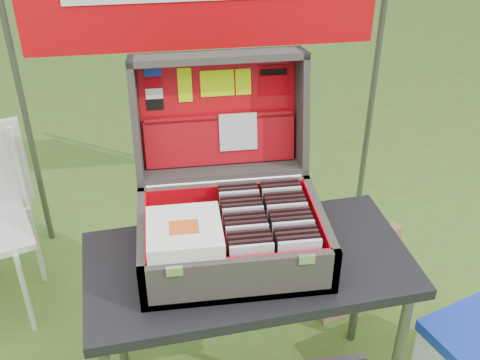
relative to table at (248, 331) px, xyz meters
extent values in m
cube|color=black|center=(0.00, 0.00, 0.33)|extent=(1.15, 0.65, 0.04)
cylinder|color=#59595B|center=(-0.49, 0.22, -0.02)|extent=(0.04, 0.04, 0.65)
cylinder|color=#59595B|center=(0.49, 0.22, -0.02)|extent=(0.04, 0.04, 0.65)
cube|color=#443F39|center=(-0.05, 0.02, 0.36)|extent=(0.62, 0.44, 0.02)
cube|color=#443F39|center=(-0.05, -0.19, 0.43)|extent=(0.62, 0.02, 0.17)
cube|color=#443F39|center=(-0.05, 0.23, 0.43)|extent=(0.62, 0.02, 0.17)
cube|color=#443F39|center=(-0.35, 0.02, 0.43)|extent=(0.02, 0.44, 0.17)
cube|color=#443F39|center=(0.24, 0.02, 0.43)|extent=(0.02, 0.44, 0.17)
cube|color=red|center=(-0.05, 0.02, 0.37)|extent=(0.57, 0.39, 0.01)
cube|color=silver|center=(-0.25, -0.20, 0.50)|extent=(0.05, 0.01, 0.03)
cube|color=silver|center=(0.15, -0.20, 0.50)|extent=(0.05, 0.01, 0.03)
cylinder|color=silver|center=(-0.05, 0.24, 0.51)|extent=(0.56, 0.02, 0.02)
cube|color=#443F39|center=(-0.05, 0.44, 0.69)|extent=(0.62, 0.12, 0.44)
cube|color=#443F39|center=(-0.05, 0.41, 0.91)|extent=(0.62, 0.17, 0.06)
cube|color=#443F39|center=(-0.05, 0.33, 0.51)|extent=(0.62, 0.17, 0.06)
cube|color=#443F39|center=(-0.35, 0.37, 0.71)|extent=(0.02, 0.25, 0.47)
cube|color=#443F39|center=(0.24, 0.37, 0.71)|extent=(0.02, 0.25, 0.47)
cube|color=red|center=(-0.05, 0.42, 0.70)|extent=(0.57, 0.09, 0.38)
cube|color=red|center=(-0.05, -0.17, 0.44)|extent=(0.57, 0.01, 0.14)
cube|color=red|center=(-0.05, 0.21, 0.44)|extent=(0.57, 0.01, 0.14)
cube|color=red|center=(-0.33, 0.02, 0.44)|extent=(0.01, 0.39, 0.14)
cube|color=red|center=(0.23, 0.02, 0.44)|extent=(0.01, 0.39, 0.14)
cube|color=#A50A12|center=(-0.05, 0.38, 0.60)|extent=(0.55, 0.07, 0.18)
cube|color=#A50A12|center=(-0.05, 0.40, 0.69)|extent=(0.54, 0.02, 0.02)
cube|color=silver|center=(0.01, 0.37, 0.64)|extent=(0.14, 0.04, 0.14)
cube|color=#1933B2|center=(-0.28, 0.45, 0.86)|extent=(0.06, 0.01, 0.04)
cube|color=#B2000A|center=(-0.28, 0.44, 0.82)|extent=(0.06, 0.01, 0.04)
cube|color=white|center=(-0.28, 0.43, 0.78)|extent=(0.06, 0.01, 0.04)
cube|color=black|center=(-0.28, 0.43, 0.74)|extent=(0.06, 0.01, 0.04)
cube|color=#BAEB04|center=(-0.17, 0.44, 0.80)|extent=(0.05, 0.03, 0.12)
cube|color=#BAEB04|center=(-0.05, 0.44, 0.80)|extent=(0.12, 0.02, 0.09)
cube|color=#BAEB04|center=(0.04, 0.44, 0.80)|extent=(0.06, 0.02, 0.09)
cube|color=#B2000A|center=(0.15, 0.44, 0.80)|extent=(0.11, 0.03, 0.11)
cube|color=black|center=(0.15, 0.45, 0.83)|extent=(0.10, 0.01, 0.02)
cube|color=silver|center=(-0.01, -0.15, 0.45)|extent=(0.14, 0.01, 0.16)
cube|color=black|center=(-0.01, -0.13, 0.45)|extent=(0.14, 0.01, 0.16)
cube|color=black|center=(-0.01, -0.10, 0.45)|extent=(0.14, 0.01, 0.16)
cube|color=black|center=(-0.01, -0.08, 0.45)|extent=(0.14, 0.01, 0.16)
cube|color=silver|center=(-0.01, -0.05, 0.45)|extent=(0.14, 0.01, 0.16)
cube|color=black|center=(-0.01, -0.03, 0.45)|extent=(0.14, 0.01, 0.16)
cube|color=black|center=(-0.01, 0.00, 0.45)|extent=(0.14, 0.01, 0.16)
cube|color=black|center=(-0.01, 0.02, 0.45)|extent=(0.14, 0.01, 0.16)
cube|color=silver|center=(-0.01, 0.04, 0.45)|extent=(0.14, 0.01, 0.16)
cube|color=black|center=(-0.01, 0.07, 0.45)|extent=(0.14, 0.01, 0.16)
cube|color=black|center=(-0.01, 0.09, 0.45)|extent=(0.14, 0.01, 0.16)
cube|color=black|center=(-0.01, 0.12, 0.45)|extent=(0.14, 0.01, 0.16)
cube|color=silver|center=(-0.01, 0.14, 0.45)|extent=(0.14, 0.01, 0.16)
cube|color=black|center=(-0.01, 0.17, 0.45)|extent=(0.14, 0.01, 0.16)
cube|color=black|center=(-0.01, 0.19, 0.45)|extent=(0.14, 0.01, 0.16)
cube|color=silver|center=(0.13, -0.15, 0.45)|extent=(0.14, 0.01, 0.16)
cube|color=black|center=(0.13, -0.13, 0.45)|extent=(0.14, 0.01, 0.16)
cube|color=black|center=(0.13, -0.10, 0.45)|extent=(0.14, 0.01, 0.16)
cube|color=black|center=(0.13, -0.08, 0.45)|extent=(0.14, 0.01, 0.16)
cube|color=silver|center=(0.13, -0.05, 0.45)|extent=(0.14, 0.01, 0.16)
cube|color=black|center=(0.13, -0.03, 0.45)|extent=(0.14, 0.01, 0.16)
cube|color=black|center=(0.13, 0.00, 0.45)|extent=(0.14, 0.01, 0.16)
cube|color=black|center=(0.13, 0.02, 0.45)|extent=(0.14, 0.01, 0.16)
cube|color=silver|center=(0.13, 0.04, 0.45)|extent=(0.14, 0.01, 0.16)
cube|color=black|center=(0.13, 0.07, 0.45)|extent=(0.14, 0.01, 0.16)
cube|color=black|center=(0.13, 0.09, 0.45)|extent=(0.14, 0.01, 0.16)
cube|color=black|center=(0.13, 0.12, 0.45)|extent=(0.14, 0.01, 0.16)
cube|color=silver|center=(0.13, 0.14, 0.45)|extent=(0.14, 0.01, 0.16)
cube|color=black|center=(0.13, 0.17, 0.45)|extent=(0.14, 0.01, 0.16)
cube|color=black|center=(0.13, 0.19, 0.45)|extent=(0.14, 0.01, 0.16)
cube|color=white|center=(-0.21, -0.06, 0.51)|extent=(0.23, 0.23, 0.00)
cube|color=white|center=(-0.21, -0.06, 0.52)|extent=(0.23, 0.23, 0.00)
cube|color=white|center=(-0.21, -0.06, 0.52)|extent=(0.23, 0.23, 0.00)
cube|color=white|center=(-0.21, -0.06, 0.53)|extent=(0.23, 0.23, 0.00)
cube|color=white|center=(-0.21, -0.06, 0.53)|extent=(0.23, 0.23, 0.00)
cube|color=white|center=(-0.21, -0.06, 0.54)|extent=(0.23, 0.23, 0.00)
cube|color=white|center=(-0.21, -0.06, 0.54)|extent=(0.23, 0.23, 0.00)
cube|color=white|center=(-0.21, -0.06, 0.55)|extent=(0.23, 0.23, 0.00)
cube|color=white|center=(-0.21, -0.06, 0.55)|extent=(0.23, 0.23, 0.00)
cube|color=white|center=(-0.21, -0.06, 0.56)|extent=(0.23, 0.23, 0.00)
cube|color=#D85919|center=(-0.21, -0.07, 0.56)|extent=(0.09, 0.07, 0.00)
cylinder|color=silver|center=(-0.90, 0.45, -0.13)|extent=(0.02, 0.02, 0.44)
cylinder|color=silver|center=(-0.90, 0.78, -0.13)|extent=(0.02, 0.02, 0.44)
cylinder|color=silver|center=(-0.90, 0.80, 0.29)|extent=(0.02, 0.02, 0.41)
cube|color=#9D6D49|center=(0.57, 0.40, -0.14)|extent=(0.40, 0.20, 0.41)
cylinder|color=#59595B|center=(-0.90, 1.12, 0.50)|extent=(0.03, 0.03, 1.70)
cylinder|color=#59595B|center=(0.80, 1.12, 0.50)|extent=(0.03, 0.03, 1.70)
camera|label=1|loc=(-0.24, -1.54, 1.69)|focal=45.00mm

